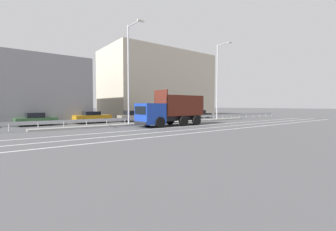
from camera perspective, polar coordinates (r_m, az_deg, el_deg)
The scene contains 17 objects.
ground_plane at distance 25.65m, azimuth 2.10°, elevation -2.19°, with size 320.00×320.00×0.00m, color #4C4C4F.
lane_strip_0 at distance 22.30m, azimuth 3.70°, elevation -2.90°, with size 52.30×0.16×0.01m, color silver.
lane_strip_1 at distance 20.62m, azimuth 7.92°, elevation -3.36°, with size 52.30×0.16×0.01m, color silver.
lane_strip_2 at distance 19.30m, azimuth 12.06°, elevation -3.79°, with size 52.30×0.16×0.01m, color silver.
median_island at distance 26.86m, azimuth -0.01°, elevation -1.78°, with size 28.76×1.10×0.18m, color gray.
median_guardrail at distance 27.61m, azimuth -1.23°, elevation -0.67°, with size 52.30×0.09×0.78m.
dump_truck at distance 23.06m, azimuth -0.94°, elevation 0.43°, with size 7.58×2.69×3.69m.
median_road_sign at distance 27.74m, azimuth 2.48°, elevation 0.69°, with size 0.68×0.16×2.35m.
street_lamp_1 at distance 24.00m, azimuth -9.80°, elevation 11.20°, with size 0.71×2.59×10.40m.
street_lamp_2 at distance 32.83m, azimuth 12.58°, elevation 9.06°, with size 0.71×2.42×10.71m.
parked_car_1 at distance 27.19m, azimuth -30.56°, elevation -0.81°, with size 3.96×2.12×1.37m.
parked_car_2 at distance 28.42m, azimuth -18.77°, elevation -0.39°, with size 4.41×2.12×1.42m.
parked_car_3 at distance 30.45m, azimuth -8.95°, elevation -0.12°, with size 4.14×2.16×1.44m.
parked_car_4 at distance 33.94m, azimuth 0.61°, elevation 0.19°, with size 4.91×2.25×1.40m.
parked_car_5 at distance 38.31m, azimuth 7.90°, elevation 0.39°, with size 4.22×2.00×1.38m.
background_building_0 at distance 35.10m, azimuth -31.46°, elevation 5.09°, with size 11.42×15.04×7.80m, color gray.
background_building_1 at distance 45.13m, azimuth -2.66°, elevation 7.72°, with size 20.65×11.68×12.38m, color #B7AD99.
Camera 1 is at (-16.25, -19.74, 2.11)m, focal length 24.00 mm.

